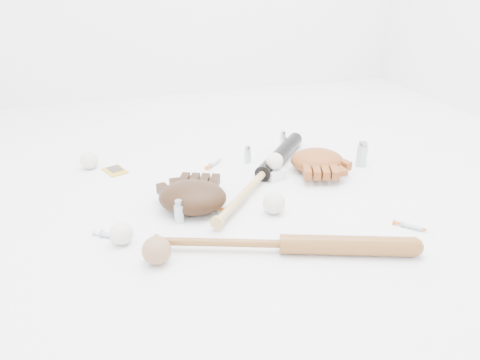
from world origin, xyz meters
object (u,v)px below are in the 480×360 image
object	(u,v)px
bat_wood	(283,244)
pedestal	(274,174)
glove_dark	(193,197)
bat_dark	(263,173)

from	to	relation	value
bat_wood	pedestal	xyz separation A→B (m)	(0.16, 0.49, -0.01)
glove_dark	pedestal	size ratio (longest dim) A/B	3.91
bat_wood	pedestal	size ratio (longest dim) A/B	11.25
bat_wood	glove_dark	size ratio (longest dim) A/B	2.88
bat_dark	pedestal	bearing A→B (deg)	-37.84
pedestal	glove_dark	bearing A→B (deg)	-156.75
bat_wood	glove_dark	xyz separation A→B (m)	(-0.20, 0.33, 0.02)
bat_dark	glove_dark	world-z (taller)	glove_dark
bat_wood	bat_dark	bearing A→B (deg)	96.53
pedestal	bat_dark	bearing A→B (deg)	-168.79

